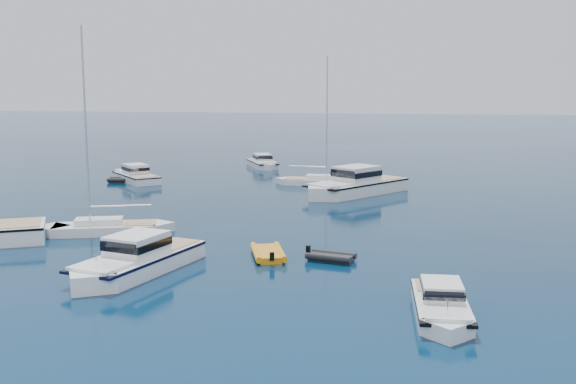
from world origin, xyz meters
name	(u,v)px	position (x,y,z in m)	size (l,w,h in m)	color
ground	(175,344)	(0.00, 0.00, 0.00)	(400.00, 400.00, 0.00)	navy
motor_cruiser_near	(441,316)	(10.15, 4.93, 0.00)	(2.22, 7.25, 1.90)	white
motor_cruiser_left	(136,273)	(-5.31, 9.17, 0.00)	(3.04, 9.95, 2.61)	white
motor_cruiser_far_l	(135,181)	(-18.44, 41.28, 0.00)	(2.61, 8.55, 2.24)	white
motor_cruiser_distant	(354,194)	(4.03, 36.78, 0.00)	(3.73, 12.20, 3.20)	silver
motor_cruiser_horizon	(263,167)	(-8.10, 54.83, 0.00)	(2.35, 7.69, 2.02)	silver
sailboat_mid_l	(105,233)	(-10.96, 17.86, 0.00)	(2.46, 9.47, 13.93)	white
sailboat_centre	(317,185)	(0.04, 41.96, 0.00)	(2.27, 8.73, 12.84)	white
tender_yellow	(268,257)	(0.88, 13.60, 0.00)	(2.10, 3.86, 0.95)	orange
tender_grey_near	(331,261)	(4.52, 13.33, 0.00)	(1.60, 2.75, 0.95)	black
tender_grey_far	(124,182)	(-19.27, 40.47, 0.00)	(1.84, 3.28, 0.95)	black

